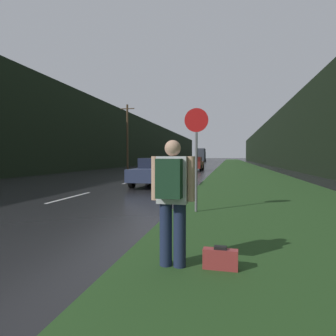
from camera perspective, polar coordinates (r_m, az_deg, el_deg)
name	(u,v)px	position (r m, az deg, el deg)	size (l,w,h in m)	color
grass_verge	(240,167)	(41.67, 13.56, 0.10)	(6.00, 240.00, 0.02)	#26471E
lane_stripe_b	(70,197)	(11.54, -18.15, -5.32)	(0.12, 3.00, 0.01)	silver
lane_stripe_c	(131,182)	(17.92, -6.98, -2.58)	(0.12, 3.00, 0.01)	silver
lane_stripe_d	(159,175)	(24.64, -1.80, -1.27)	(0.12, 3.00, 0.01)	silver
lane_stripe_e	(174,171)	(31.48, 1.14, -0.51)	(0.12, 3.00, 0.01)	silver
treeline_far_side	(139,142)	(54.05, -5.51, 4.94)	(2.00, 140.00, 8.18)	black
treeline_near_side	(276,142)	(52.21, 19.83, 4.66)	(2.00, 140.00, 7.71)	black
utility_pole_far	(127,136)	(37.35, -7.74, 6.12)	(1.80, 0.24, 7.86)	#4C3823
stop_sign	(196,150)	(7.98, 5.40, 3.47)	(0.63, 0.07, 2.77)	slate
hitchhiker_with_backpack	(172,195)	(3.96, 0.78, -5.17)	(0.59, 0.42, 1.71)	#1E2847
suitcase	(220,259)	(4.14, 9.94, -16.78)	(0.46, 0.16, 0.32)	#9E3333
car_passing_near	(158,171)	(15.40, -2.01, -0.66)	(1.97, 4.69, 1.41)	#2D3856
car_passing_far	(194,164)	(31.63, 5.00, 0.81)	(1.83, 4.28, 1.46)	maroon
delivery_truck	(201,155)	(83.76, 6.25, 2.48)	(2.53, 7.24, 3.70)	black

